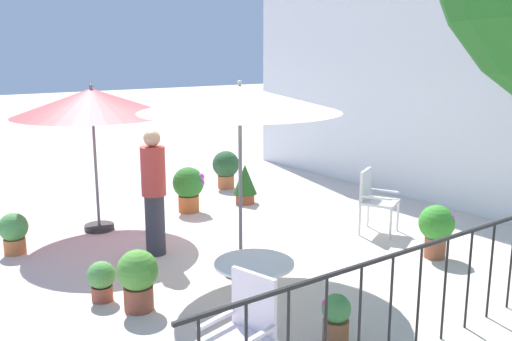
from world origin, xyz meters
name	(u,v)px	position (x,y,z in m)	size (l,w,h in m)	color
ground_plane	(223,250)	(0.00, 0.00, 0.00)	(60.00, 60.00, 0.00)	beige
villa_facade	(439,45)	(0.00, 4.42, 2.75)	(9.62, 0.30, 5.49)	white
terrace_railing	(420,280)	(3.22, 0.00, 0.68)	(0.03, 4.86, 1.01)	black
patio_umbrella_0	(240,101)	(0.79, -0.25, 2.10)	(2.35, 2.35, 2.33)	#2D2D2D
patio_umbrella_1	(92,103)	(-1.86, -1.02, 1.91)	(2.27, 2.27, 2.18)	#2D2D2D
cafe_table_0	(254,284)	(2.08, -0.97, 0.50)	(0.76, 0.76, 0.71)	white
patio_chair_0	(244,327)	(2.77, -1.58, 0.53)	(0.56, 0.56, 0.95)	white
patio_chair_1	(374,197)	(0.66, 2.23, 0.55)	(0.66, 0.66, 0.94)	silver
potted_plant_0	(189,186)	(-1.92, 0.56, 0.43)	(0.52, 0.52, 0.76)	#B75F30
potted_plant_1	(436,227)	(1.85, 2.11, 0.42)	(0.46, 0.46, 0.71)	#A4583B
potted_plant_2	(138,277)	(0.98, -1.67, 0.36)	(0.43, 0.43, 0.65)	brown
potted_plant_3	(152,206)	(-1.56, -0.28, 0.33)	(0.21, 0.21, 0.64)	brown
potted_plant_4	(226,167)	(-2.93, 1.96, 0.42)	(0.52, 0.52, 0.74)	#B66539
potted_plant_5	(245,183)	(-1.79, 1.62, 0.37)	(0.42, 0.42, 0.70)	#A0472B
potted_plant_6	(101,280)	(0.54, -1.90, 0.24)	(0.30, 0.30, 0.44)	#994A38
potted_plant_7	(14,231)	(-1.55, -2.30, 0.30)	(0.38, 0.38, 0.56)	#C16938
potted_plant_8	(336,318)	(2.70, -0.50, 0.26)	(0.27, 0.27, 0.49)	brown
standing_person	(154,191)	(-0.42, -0.79, 0.86)	(0.41, 0.41, 1.67)	#33333D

